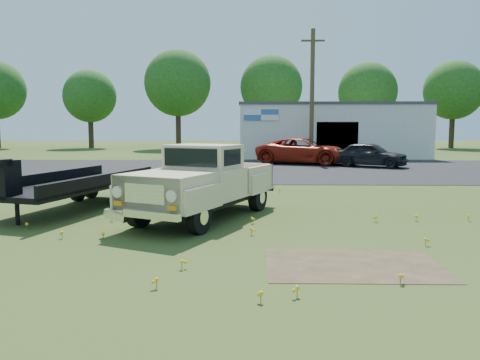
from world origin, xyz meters
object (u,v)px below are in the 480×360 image
(vintage_pickup_truck, at_px, (204,181))
(red_pickup, at_px, (303,151))
(flatbed_trailer, at_px, (75,181))
(dark_sedan, at_px, (370,155))

(vintage_pickup_truck, distance_m, red_pickup, 18.22)
(vintage_pickup_truck, bearing_deg, flatbed_trailer, -172.93)
(vintage_pickup_truck, height_order, flatbed_trailer, vintage_pickup_truck)
(red_pickup, xyz_separation_m, dark_sedan, (3.66, -2.09, -0.09))
(red_pickup, relative_size, dark_sedan, 1.38)
(dark_sedan, bearing_deg, red_pickup, 90.00)
(dark_sedan, bearing_deg, flatbed_trailer, 169.75)
(dark_sedan, bearing_deg, vintage_pickup_truck, -178.09)
(flatbed_trailer, bearing_deg, dark_sedan, 65.71)
(red_pickup, bearing_deg, vintage_pickup_truck, -174.11)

